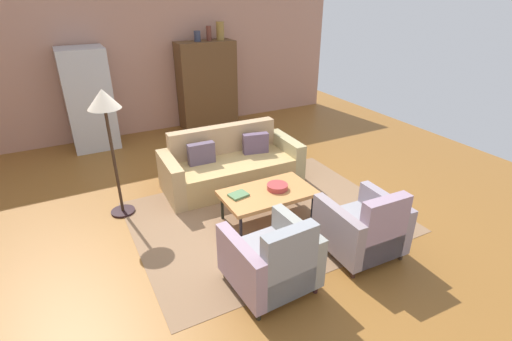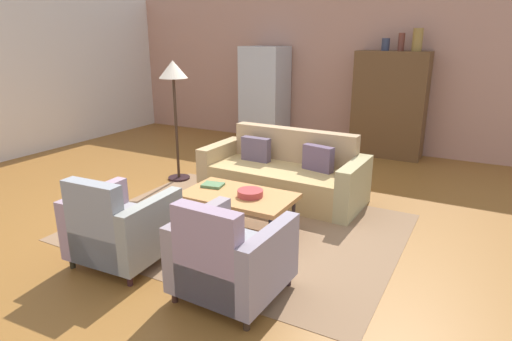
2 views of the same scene
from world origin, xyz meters
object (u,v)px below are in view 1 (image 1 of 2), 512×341
vase_tall (197,36)px  book_stack (238,195)px  refrigerator (89,99)px  couch (230,166)px  armchair_right (364,229)px  coffee_table (268,194)px  vase_small (220,31)px  vase_round (209,33)px  armchair_left (273,262)px  floor_lamp (105,111)px  cabinet (207,85)px  fruit_bowl (277,187)px

vase_tall → book_stack: bearing=-104.0°
book_stack → refrigerator: bearing=108.9°
couch → armchair_right: 2.43m
coffee_table → couch: bearing=89.9°
vase_tall → vase_small: (0.50, 0.00, 0.08)m
vase_tall → vase_small: vase_small is taller
vase_round → armchair_left: bearing=-105.6°
couch → floor_lamp: (-1.68, -0.11, 1.16)m
refrigerator → armchair_right: bearing=-65.5°
cabinet → refrigerator: bearing=-177.5°
book_stack → armchair_right: bearing=-51.6°
coffee_table → vase_tall: size_ratio=5.94×
armchair_left → vase_small: size_ratio=2.46×
armchair_left → vase_tall: bearing=74.1°
cabinet → fruit_bowl: bearing=-98.3°
couch → floor_lamp: bearing=5.2°
vase_tall → vase_small: 0.51m
book_stack → couch: bearing=70.8°
floor_lamp → armchair_right: bearing=-44.5°
vase_small → fruit_bowl: bearing=-103.3°
book_stack → vase_tall: (0.95, 3.81, 1.47)m
refrigerator → cabinet: bearing=2.5°
cabinet → floor_lamp: size_ratio=1.05×
vase_tall → refrigerator: size_ratio=0.11×
armchair_left → armchair_right: 1.19m
refrigerator → couch: bearing=-57.5°
cabinet → floor_lamp: 3.74m
cabinet → refrigerator: refrigerator is taller
fruit_bowl → coffee_table: bearing=180.0°
couch → book_stack: couch is taller
vase_small → vase_tall: bearing=180.0°
vase_round → vase_small: (0.25, 0.00, 0.04)m
vase_small → book_stack: bearing=-110.8°
vase_small → refrigerator: size_ratio=0.19×
armchair_right → book_stack: 1.59m
vase_tall → vase_round: 0.25m
book_stack → vase_round: vase_round is taller
vase_tall → vase_round: bearing=0.0°
armchair_right → vase_small: bearing=86.7°
fruit_bowl → refrigerator: 4.22m
fruit_bowl → armchair_right: bearing=-68.8°
vase_round → floor_lamp: bearing=-131.6°
couch → armchair_left: (-0.60, -2.35, 0.06)m
fruit_bowl → floor_lamp: size_ratio=0.16×
armchair_right → fruit_bowl: armchair_right is taller
couch → floor_lamp: 2.05m
couch → coffee_table: (-0.00, -1.19, 0.09)m
couch → armchair_left: size_ratio=2.41×
cabinet → armchair_left: bearing=-104.5°
floor_lamp → book_stack: bearing=-37.6°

